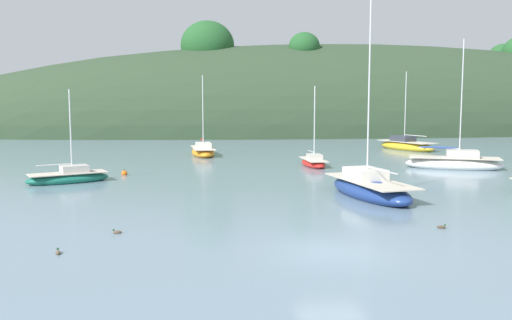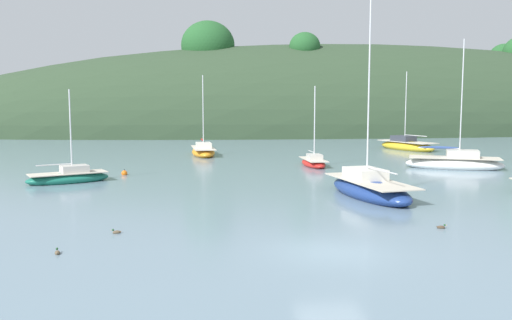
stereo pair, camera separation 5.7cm
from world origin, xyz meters
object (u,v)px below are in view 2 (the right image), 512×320
sailboat_blue_center (203,151)px  sailboat_grey_yawl (314,162)px  sailboat_white_near (369,189)px  duck_lead (441,227)px  duck_lone_right (57,253)px  sailboat_teal_outer (455,163)px  mooring_buoy_inner (124,173)px  sailboat_orange_cutter (407,146)px  duck_straggler (117,232)px  sailboat_navy_dinghy (69,177)px

sailboat_blue_center → sailboat_grey_yawl: size_ratio=1.20×
sailboat_white_near → sailboat_grey_yawl: sailboat_white_near is taller
duck_lead → duck_lone_right: same height
sailboat_blue_center → sailboat_grey_yawl: (8.77, -10.17, -0.08)m
sailboat_teal_outer → duck_lead: sailboat_teal_outer is taller
sailboat_teal_outer → duck_lead: (-10.80, -19.40, -0.40)m
sailboat_blue_center → mooring_buoy_inner: size_ratio=15.10×
sailboat_white_near → sailboat_orange_cutter: sailboat_white_near is taller
sailboat_teal_outer → duck_lead: size_ratio=25.49×
duck_lead → duck_lone_right: 15.68m
sailboat_blue_center → sailboat_orange_cutter: bearing=7.9°
sailboat_white_near → sailboat_orange_cutter: (14.20, 27.95, -0.02)m
sailboat_white_near → duck_lead: sailboat_white_near is taller
sailboat_white_near → duck_straggler: size_ratio=27.20×
duck_lead → mooring_buoy_inner: bearing=128.5°
duck_lead → sailboat_orange_cutter: bearing=69.0°
sailboat_white_near → mooring_buoy_inner: 18.60m
sailboat_white_near → sailboat_teal_outer: (11.22, 11.44, -0.01)m
sailboat_blue_center → duck_lead: sailboat_blue_center is taller
sailboat_navy_dinghy → duck_lead: sailboat_navy_dinghy is taller
sailboat_navy_dinghy → sailboat_orange_cutter: bearing=31.7°
sailboat_teal_outer → duck_straggler: 30.72m
sailboat_blue_center → duck_lone_right: size_ratio=19.35×
mooring_buoy_inner → duck_straggler: size_ratio=1.27×
sailboat_grey_yawl → duck_lone_right: (-15.48, -24.42, -0.26)m
sailboat_white_near → duck_lone_right: size_ratio=27.50×
mooring_buoy_inner → duck_lead: bearing=-51.5°
sailboat_blue_center → mooring_buoy_inner: 15.02m
sailboat_white_near → duck_lone_right: bearing=-147.2°
sailboat_blue_center → mooring_buoy_inner: bearing=-115.2°
sailboat_white_near → sailboat_orange_cutter: bearing=63.1°
sailboat_orange_cutter → sailboat_grey_yawl: bearing=-136.2°
sailboat_blue_center → duck_lead: (8.87, -32.77, -0.34)m
mooring_buoy_inner → sailboat_orange_cutter: bearing=30.0°
sailboat_grey_yawl → sailboat_orange_cutter: bearing=43.8°
sailboat_white_near → duck_lone_right: 18.05m
sailboat_orange_cutter → mooring_buoy_inner: size_ratio=16.44×
mooring_buoy_inner → duck_lead: size_ratio=1.30×
sailboat_white_near → sailboat_orange_cutter: size_ratio=1.31×
sailboat_navy_dinghy → duck_straggler: (4.77, -14.93, -0.29)m
sailboat_orange_cutter → sailboat_navy_dinghy: 38.03m
duck_lone_right → duck_straggler: 3.35m
sailboat_grey_yawl → sailboat_white_near: bearing=-91.2°
sailboat_blue_center → sailboat_orange_cutter: (22.66, 3.14, 0.05)m
sailboat_white_near → sailboat_grey_yawl: (0.32, 14.63, -0.15)m
sailboat_orange_cutter → duck_lead: sailboat_orange_cutter is taller
duck_straggler → sailboat_blue_center: bearing=81.2°
sailboat_white_near → sailboat_teal_outer: 16.02m
sailboat_grey_yawl → mooring_buoy_inner: 15.54m
duck_lead → sailboat_white_near: bearing=93.0°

